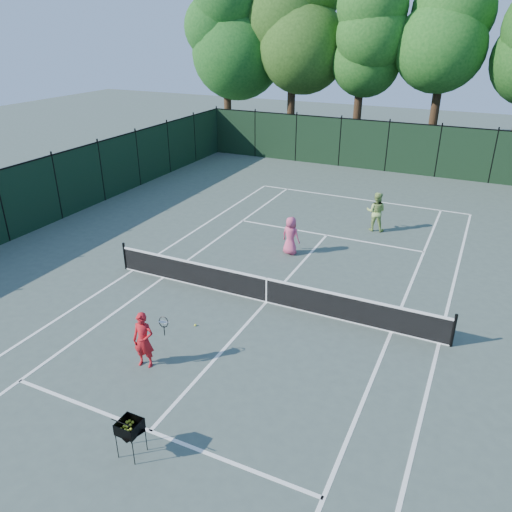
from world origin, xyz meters
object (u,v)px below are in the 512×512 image
at_px(coach, 144,340).
at_px(player_green, 376,212).
at_px(loose_ball_midcourt, 195,325).
at_px(player_pink, 291,236).
at_px(ball_hopper, 129,427).

xyz_separation_m(coach, player_green, (3.29, 12.33, 0.08)).
distance_m(coach, loose_ball_midcourt, 2.34).
xyz_separation_m(coach, loose_ball_midcourt, (0.19, 2.21, -0.77)).
bearing_deg(player_pink, loose_ball_midcourt, 94.79).
distance_m(player_pink, ball_hopper, 11.07).
distance_m(player_green, loose_ball_midcourt, 10.62).
bearing_deg(ball_hopper, coach, 140.36).
relative_size(player_green, loose_ball_midcourt, 25.84).
xyz_separation_m(player_green, loose_ball_midcourt, (-3.10, -10.13, -0.84)).
xyz_separation_m(player_pink, loose_ball_midcourt, (-0.63, -6.19, -0.74)).
height_order(player_green, loose_ball_midcourt, player_green).
xyz_separation_m(ball_hopper, loose_ball_midcourt, (-1.43, 4.85, -0.72)).
relative_size(coach, player_green, 0.91).
bearing_deg(player_green, loose_ball_midcourt, 67.37).
distance_m(player_green, ball_hopper, 15.07).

